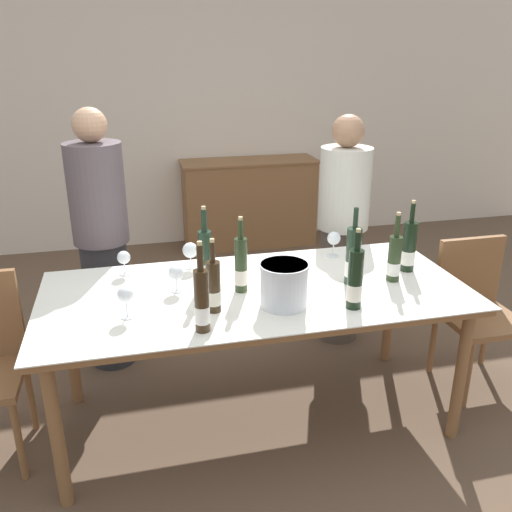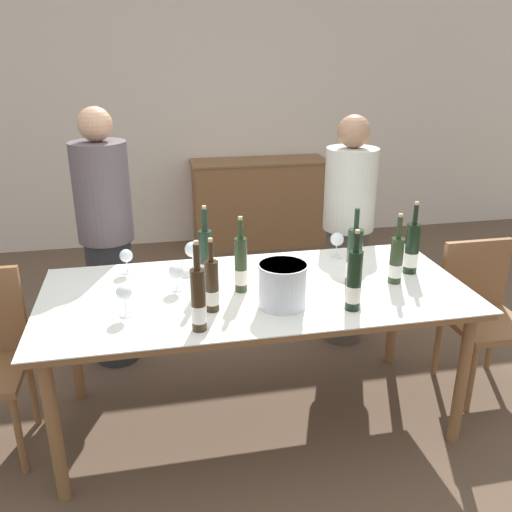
# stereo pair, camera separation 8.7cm
# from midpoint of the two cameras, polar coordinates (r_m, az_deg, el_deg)

# --- Properties ---
(ground_plane) EXTENTS (12.00, 12.00, 0.00)m
(ground_plane) POSITION_cam_midpoint_polar(r_m,az_deg,el_deg) (3.13, 0.83, -16.56)
(ground_plane) COLOR brown
(back_wall) EXTENTS (8.00, 0.10, 2.80)m
(back_wall) POSITION_cam_midpoint_polar(r_m,az_deg,el_deg) (5.55, -6.17, 15.66)
(back_wall) COLOR beige
(back_wall) RESTS_ON ground_plane
(sideboard_cabinet) EXTENTS (1.35, 0.46, 0.87)m
(sideboard_cabinet) POSITION_cam_midpoint_polar(r_m,az_deg,el_deg) (5.53, 0.79, 5.61)
(sideboard_cabinet) COLOR brown
(sideboard_cabinet) RESTS_ON ground_plane
(dining_table) EXTENTS (2.13, 0.97, 0.78)m
(dining_table) POSITION_cam_midpoint_polar(r_m,az_deg,el_deg) (2.76, 0.91, -4.76)
(dining_table) COLOR brown
(dining_table) RESTS_ON ground_plane
(ice_bucket) EXTENTS (0.23, 0.23, 0.21)m
(ice_bucket) POSITION_cam_midpoint_polar(r_m,az_deg,el_deg) (2.52, 3.81, -2.98)
(ice_bucket) COLOR silver
(ice_bucket) RESTS_ON dining_table
(wine_bottle_0) EXTENTS (0.07, 0.07, 0.41)m
(wine_bottle_0) POSITION_cam_midpoint_polar(r_m,az_deg,el_deg) (2.30, -5.00, -4.70)
(wine_bottle_0) COLOR #332314
(wine_bottle_0) RESTS_ON dining_table
(wine_bottle_1) EXTENTS (0.06, 0.06, 0.39)m
(wine_bottle_1) POSITION_cam_midpoint_polar(r_m,az_deg,el_deg) (2.67, -0.69, -0.98)
(wine_bottle_1) COLOR #28381E
(wine_bottle_1) RESTS_ON dining_table
(wine_bottle_2) EXTENTS (0.07, 0.07, 0.39)m
(wine_bottle_2) POSITION_cam_midpoint_polar(r_m,az_deg,el_deg) (2.52, 11.24, -2.73)
(wine_bottle_2) COLOR black
(wine_bottle_2) RESTS_ON dining_table
(wine_bottle_3) EXTENTS (0.08, 0.08, 0.39)m
(wine_bottle_3) POSITION_cam_midpoint_polar(r_m,az_deg,el_deg) (3.02, 16.88, 0.64)
(wine_bottle_3) COLOR black
(wine_bottle_3) RESTS_ON dining_table
(wine_bottle_4) EXTENTS (0.08, 0.08, 0.40)m
(wine_bottle_4) POSITION_cam_midpoint_polar(r_m,az_deg,el_deg) (2.78, 11.17, -0.33)
(wine_bottle_4) COLOR #1E3323
(wine_bottle_4) RESTS_ON dining_table
(wine_bottle_5) EXTENTS (0.07, 0.07, 0.35)m
(wine_bottle_5) POSITION_cam_midpoint_polar(r_m,az_deg,el_deg) (2.48, -3.67, -3.27)
(wine_bottle_5) COLOR #332314
(wine_bottle_5) RESTS_ON dining_table
(wine_bottle_6) EXTENTS (0.07, 0.07, 0.42)m
(wine_bottle_6) POSITION_cam_midpoint_polar(r_m,az_deg,el_deg) (2.74, -4.39, -0.27)
(wine_bottle_6) COLOR #1E3323
(wine_bottle_6) RESTS_ON dining_table
(wine_bottle_7) EXTENTS (0.07, 0.07, 0.37)m
(wine_bottle_7) POSITION_cam_midpoint_polar(r_m,az_deg,el_deg) (2.87, 15.39, -0.49)
(wine_bottle_7) COLOR #28381E
(wine_bottle_7) RESTS_ON dining_table
(wine_glass_0) EXTENTS (0.09, 0.09, 0.15)m
(wine_glass_0) POSITION_cam_midpoint_polar(r_m,az_deg,el_deg) (2.98, -5.88, 0.62)
(wine_glass_0) COLOR white
(wine_glass_0) RESTS_ON dining_table
(wine_glass_1) EXTENTS (0.08, 0.08, 0.15)m
(wine_glass_1) POSITION_cam_midpoint_polar(r_m,az_deg,el_deg) (3.15, 9.31, 1.66)
(wine_glass_1) COLOR white
(wine_glass_1) RESTS_ON dining_table
(wine_glass_2) EXTENTS (0.08, 0.08, 0.14)m
(wine_glass_2) POSITION_cam_midpoint_polar(r_m,az_deg,el_deg) (2.71, -7.47, -1.72)
(wine_glass_2) COLOR white
(wine_glass_2) RESTS_ON dining_table
(wine_glass_3) EXTENTS (0.07, 0.07, 0.15)m
(wine_glass_3) POSITION_cam_midpoint_polar(r_m,az_deg,el_deg) (2.49, -12.73, -3.88)
(wine_glass_3) COLOR white
(wine_glass_3) RESTS_ON dining_table
(wine_glass_4) EXTENTS (0.07, 0.07, 0.13)m
(wine_glass_4) POSITION_cam_midpoint_polar(r_m,az_deg,el_deg) (2.97, -12.69, -0.08)
(wine_glass_4) COLOR white
(wine_glass_4) RESTS_ON dining_table
(chair_right_end) EXTENTS (0.42, 0.42, 0.88)m
(chair_right_end) POSITION_cam_midpoint_polar(r_m,az_deg,el_deg) (3.45, 23.30, -4.91)
(chair_right_end) COLOR brown
(chair_right_end) RESTS_ON ground_plane
(person_host) EXTENTS (0.33, 0.33, 1.61)m
(person_host) POSITION_cam_midpoint_polar(r_m,az_deg,el_deg) (3.41, -14.68, 1.40)
(person_host) COLOR #2D2D33
(person_host) RESTS_ON ground_plane
(person_guest_left) EXTENTS (0.33, 0.33, 1.53)m
(person_guest_left) POSITION_cam_midpoint_polar(r_m,az_deg,el_deg) (3.63, 10.28, 2.29)
(person_guest_left) COLOR #51473D
(person_guest_left) RESTS_ON ground_plane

